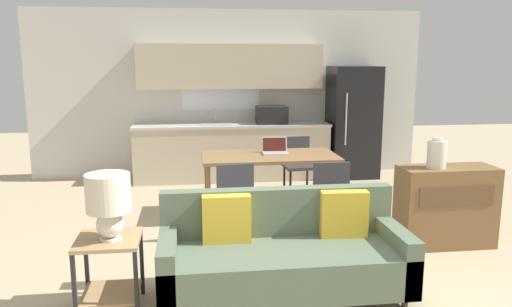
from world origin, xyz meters
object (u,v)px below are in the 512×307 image
(dining_chair_far_right, at_px, (298,163))
(dining_chair_near_right, at_px, (328,191))
(laptop, at_px, (275,149))
(dining_chair_near_left, at_px, (233,194))
(table_lamp, at_px, (108,200))
(side_table, at_px, (109,261))
(credenza, at_px, (446,206))
(refrigerator, at_px, (353,122))
(couch, at_px, (283,255))
(vase, at_px, (437,154))
(dining_table, at_px, (270,160))

(dining_chair_far_right, relative_size, dining_chair_near_right, 1.00)
(laptop, bearing_deg, dining_chair_near_left, -123.09)
(table_lamp, height_order, dining_chair_near_left, table_lamp)
(dining_chair_near_left, relative_size, dining_chair_far_right, 1.00)
(side_table, relative_size, dining_chair_near_right, 0.69)
(laptop, bearing_deg, credenza, -38.56)
(side_table, bearing_deg, table_lamp, -52.84)
(refrigerator, distance_m, table_lamp, 5.26)
(couch, xyz_separation_m, dining_chair_near_left, (-0.29, 1.39, 0.15))
(refrigerator, xyz_separation_m, side_table, (-3.28, -4.10, -0.51))
(couch, bearing_deg, table_lamp, -174.83)
(refrigerator, distance_m, side_table, 5.27)
(vase, xyz_separation_m, dining_chair_near_left, (-2.03, 0.56, -0.50))
(credenza, xyz_separation_m, dining_chair_near_right, (-1.12, 0.50, 0.07))
(refrigerator, xyz_separation_m, dining_chair_near_left, (-2.20, -2.61, -0.42))
(dining_chair_near_left, bearing_deg, table_lamp, 46.71)
(dining_chair_far_right, xyz_separation_m, dining_chair_near_right, (0.00, -1.54, 0.00))
(dining_table, relative_size, table_lamp, 3.25)
(table_lamp, distance_m, credenza, 3.41)
(dining_table, bearing_deg, dining_chair_far_right, 55.20)
(table_lamp, xyz_separation_m, laptop, (1.66, 2.36, -0.09))
(dining_table, distance_m, side_table, 2.76)
(refrigerator, height_order, vase, refrigerator)
(dining_table, bearing_deg, dining_chair_near_left, -125.25)
(dining_chair_near_right, bearing_deg, credenza, 156.33)
(refrigerator, xyz_separation_m, credenza, (-0.02, -3.15, -0.48))
(couch, xyz_separation_m, table_lamp, (-1.35, -0.12, 0.56))
(dining_chair_near_left, bearing_deg, laptop, -134.26)
(table_lamp, height_order, dining_chair_far_right, table_lamp)
(table_lamp, height_order, laptop, table_lamp)
(dining_chair_near_left, bearing_deg, dining_chair_near_right, 169.50)
(table_lamp, relative_size, vase, 1.64)
(credenza, distance_m, dining_chair_near_left, 2.24)
(table_lamp, bearing_deg, side_table, 127.16)
(refrigerator, distance_m, laptop, 2.38)
(vase, bearing_deg, dining_chair_near_left, 164.54)
(dining_chair_near_right, bearing_deg, couch, 61.15)
(table_lamp, bearing_deg, couch, 5.17)
(dining_table, height_order, dining_chair_far_right, dining_chair_far_right)
(couch, xyz_separation_m, laptop, (0.31, 2.23, 0.47))
(refrigerator, distance_m, dining_chair_near_right, 2.92)
(side_table, bearing_deg, dining_chair_near_left, 53.93)
(dining_table, xyz_separation_m, side_table, (-1.60, -2.22, -0.30))
(dining_chair_far_right, height_order, laptop, laptop)
(vase, distance_m, dining_chair_far_right, 2.33)
(dining_chair_far_right, distance_m, dining_chair_near_right, 1.54)
(side_table, relative_size, laptop, 1.75)
(dining_chair_far_right, bearing_deg, dining_table, -128.39)
(refrigerator, xyz_separation_m, dining_table, (-1.68, -1.87, -0.21))
(side_table, relative_size, credenza, 0.59)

